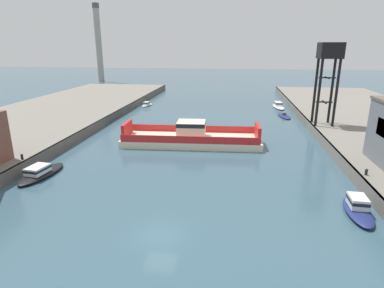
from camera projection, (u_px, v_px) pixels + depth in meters
name	position (u px, v px, depth m)	size (l,w,h in m)	color
ground_plane	(160.00, 237.00, 25.97)	(400.00, 400.00, 0.00)	#385666
chain_ferry	(191.00, 137.00, 50.20)	(21.79, 7.85, 3.67)	beige
moored_boat_near_left	(278.00, 106.00, 80.22)	(3.04, 8.23, 1.37)	white
moored_boat_near_right	(40.00, 172.00, 37.81)	(3.42, 7.62, 1.44)	black
moored_boat_mid_left	(147.00, 104.00, 82.49)	(2.43, 5.07, 1.09)	white
moored_boat_mid_right	(358.00, 208.00, 29.38)	(2.41, 6.05, 1.60)	navy
moored_boat_far_left	(284.00, 116.00, 69.96)	(3.01, 6.97, 0.89)	navy
crane_tower	(329.00, 60.00, 53.26)	(3.64, 3.64, 13.79)	black
bollard_left_aft	(22.00, 156.00, 38.82)	(0.32, 0.32, 0.71)	black
bollard_right_aft	(366.00, 172.00, 34.12)	(0.32, 0.32, 0.71)	black
smokestack_distant_a	(98.00, 41.00, 133.84)	(2.72, 2.72, 31.53)	#9E998E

